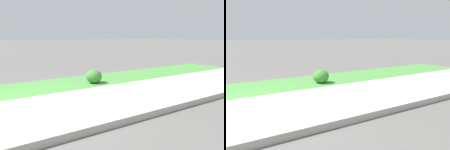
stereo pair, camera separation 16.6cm
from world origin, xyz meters
TOP-DOWN VIEW (x-y plane):
  - shrub_bush_far_verge at (2.81, 1.64)m, footprint 0.47×0.47m

SIDE VIEW (x-z plane):
  - shrub_bush_far_verge at x=2.81m, z-range 0.00..0.40m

